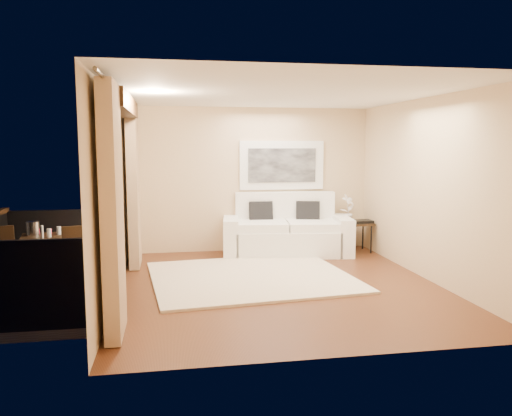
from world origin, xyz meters
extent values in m
plane|color=brown|center=(0.00, 0.00, 0.00)|extent=(5.00, 5.00, 0.00)
plane|color=white|center=(0.00, 0.00, 2.70)|extent=(5.00, 5.00, 0.00)
plane|color=#D5B88E|center=(0.00, 2.50, 1.35)|extent=(4.50, 0.00, 4.50)
plane|color=#D5B88E|center=(0.00, -2.50, 1.35)|extent=(4.50, 0.00, 4.50)
plane|color=#D5B88E|center=(2.25, 0.00, 1.35)|extent=(0.00, 5.00, 5.00)
plane|color=#D5B88E|center=(-2.25, 1.85, 1.35)|extent=(0.00, 2.70, 2.70)
plane|color=#D5B88E|center=(-2.25, -1.85, 1.35)|extent=(0.00, 2.70, 2.70)
plane|color=#D5B88E|center=(-2.25, 0.00, 2.55)|extent=(0.00, 2.40, 2.40)
cube|color=black|center=(-2.13, 0.00, 2.52)|extent=(0.28, 2.40, 0.22)
cube|color=#605B56|center=(-3.15, 0.00, -0.06)|extent=(1.80, 2.60, 0.12)
cube|color=black|center=(-3.15, 1.27, 0.50)|extent=(1.80, 0.06, 1.00)
cube|color=black|center=(-3.15, -1.27, 0.50)|extent=(1.80, 0.06, 1.00)
cube|color=tan|center=(-2.11, 1.55, 1.32)|extent=(0.16, 0.75, 2.62)
cube|color=tan|center=(-2.11, -1.55, 1.32)|extent=(0.16, 0.75, 2.62)
cylinder|color=#4C473F|center=(-2.11, 0.00, 2.63)|extent=(0.04, 4.80, 0.04)
cube|color=white|center=(0.58, 2.47, 1.62)|extent=(1.62, 0.05, 0.92)
cube|color=black|center=(0.58, 2.44, 1.62)|extent=(1.30, 0.02, 0.64)
cube|color=#F2E0C3|center=(-0.34, 0.46, 0.02)|extent=(3.18, 2.84, 0.04)
cube|color=white|center=(0.58, 2.02, 0.23)|extent=(1.99, 1.21, 0.46)
cube|color=white|center=(0.63, 2.40, 0.66)|extent=(1.90, 0.47, 0.91)
cube|color=white|center=(-0.44, 2.14, 0.34)|extent=(0.38, 1.02, 0.69)
cube|color=white|center=(1.60, 1.90, 0.34)|extent=(0.38, 1.02, 0.69)
cube|color=white|center=(0.13, 2.04, 0.54)|extent=(0.98, 0.98, 0.15)
cube|color=white|center=(1.03, 1.93, 0.54)|extent=(0.98, 0.98, 0.15)
cube|color=black|center=(0.15, 2.30, 0.73)|extent=(0.45, 0.22, 0.45)
cube|color=black|center=(1.02, 2.19, 0.73)|extent=(0.48, 0.30, 0.45)
cube|color=black|center=(1.93, 2.00, 0.54)|extent=(0.55, 0.55, 0.04)
cylinder|color=black|center=(1.73, 1.80, 0.26)|extent=(0.03, 0.03, 0.52)
cylinder|color=black|center=(2.13, 1.80, 0.26)|extent=(0.03, 0.03, 0.52)
cylinder|color=black|center=(1.73, 2.20, 0.26)|extent=(0.03, 0.03, 0.52)
cylinder|color=black|center=(2.13, 2.20, 0.26)|extent=(0.03, 0.03, 0.52)
cube|color=black|center=(2.00, 1.94, 0.58)|extent=(0.39, 0.29, 0.05)
imported|color=white|center=(1.78, 2.10, 0.82)|extent=(0.33, 0.30, 0.52)
cube|color=black|center=(-3.30, 0.57, 0.70)|extent=(0.71, 0.71, 0.05)
cylinder|color=black|center=(-3.55, 0.32, 0.33)|extent=(0.04, 0.04, 0.67)
cylinder|color=black|center=(-3.05, 0.32, 0.33)|extent=(0.04, 0.04, 0.67)
cylinder|color=black|center=(-3.55, 0.82, 0.33)|extent=(0.04, 0.04, 0.67)
cylinder|color=black|center=(-3.05, 0.82, 0.33)|extent=(0.04, 0.04, 0.67)
cube|color=black|center=(-2.80, 0.26, 0.43)|extent=(0.48, 0.48, 0.05)
cube|color=black|center=(-2.76, 0.09, 0.66)|extent=(0.40, 0.14, 0.52)
cylinder|color=black|center=(-2.68, 0.46, 0.20)|extent=(0.03, 0.03, 0.41)
cylinder|color=black|center=(-2.99, 0.38, 0.20)|extent=(0.03, 0.03, 0.41)
cylinder|color=black|center=(-2.60, 0.15, 0.20)|extent=(0.03, 0.03, 0.41)
cylinder|color=black|center=(-2.92, 0.07, 0.20)|extent=(0.03, 0.03, 0.41)
cylinder|color=black|center=(-3.50, -0.29, 0.21)|extent=(0.03, 0.03, 0.42)
cylinder|color=black|center=(-3.58, 0.03, 0.21)|extent=(0.03, 0.03, 0.42)
cylinder|color=silver|center=(-3.46, 0.62, 0.82)|extent=(0.18, 0.18, 0.20)
cylinder|color=red|center=(-3.26, 0.73, 0.76)|extent=(0.06, 0.06, 0.07)
cylinder|color=silver|center=(-3.27, 0.38, 0.81)|extent=(0.04, 0.04, 0.18)
cylinder|color=white|center=(-3.20, 0.45, 0.78)|extent=(0.06, 0.06, 0.12)
cylinder|color=white|center=(-3.11, 0.63, 0.78)|extent=(0.06, 0.06, 0.12)
camera|label=1|loc=(-1.51, -6.81, 1.99)|focal=35.00mm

